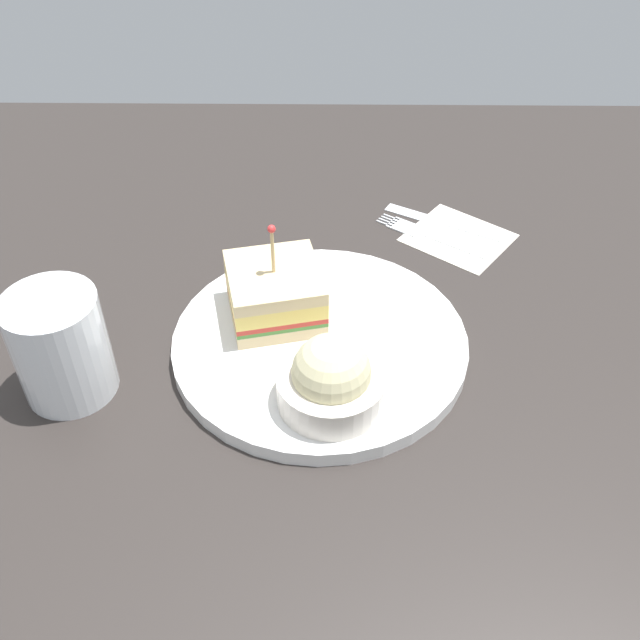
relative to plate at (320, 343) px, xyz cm
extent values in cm
cube|color=#2D2826|center=(0.00, 0.00, -1.70)|extent=(97.67, 97.67, 2.00)
cylinder|color=white|center=(0.00, 0.00, 0.00)|extent=(25.88, 25.88, 1.40)
cube|color=beige|center=(3.08, 4.03, 1.31)|extent=(9.71, 9.59, 1.22)
cube|color=#478438|center=(3.08, 4.03, 2.11)|extent=(9.71, 9.59, 0.40)
cube|color=red|center=(3.08, 4.03, 2.56)|extent=(9.71, 9.59, 0.50)
cube|color=#F4D666|center=(3.08, 4.03, 3.57)|extent=(9.71, 9.59, 1.51)
cube|color=beige|center=(3.08, 4.03, 4.94)|extent=(9.71, 9.59, 1.22)
cylinder|color=tan|center=(3.08, 4.03, 7.45)|extent=(0.30, 0.30, 5.03)
sphere|color=red|center=(3.08, 4.03, 9.97)|extent=(0.70, 0.70, 0.70)
cylinder|color=silver|center=(-7.36, -0.96, 2.09)|extent=(8.66, 8.66, 2.78)
sphere|color=beige|center=(-7.36, -0.96, 3.82)|extent=(6.24, 6.24, 6.24)
cylinder|color=gold|center=(-4.87, 20.67, 2.02)|extent=(6.66, 6.66, 5.44)
cylinder|color=white|center=(-4.87, 20.67, 4.00)|extent=(7.56, 7.56, 9.40)
cube|color=beige|center=(17.07, -14.49, -0.62)|extent=(13.03, 13.21, 0.15)
cube|color=silver|center=(15.69, -13.60, -0.52)|extent=(4.85, 6.61, 0.35)
cube|color=silver|center=(18.89, -8.99, -0.52)|extent=(3.86, 4.21, 0.35)
cube|color=silver|center=(20.77, -7.61, -0.52)|extent=(1.29, 1.75, 0.35)
cube|color=silver|center=(20.36, -7.33, -0.52)|extent=(1.29, 1.75, 0.35)
cube|color=silver|center=(19.95, -7.04, -0.52)|extent=(1.29, 1.75, 0.35)
cube|color=silver|center=(19.53, -6.76, -0.52)|extent=(1.29, 1.75, 0.35)
cube|color=silver|center=(18.45, -15.37, -0.52)|extent=(4.34, 7.19, 0.35)
cube|color=silver|center=(21.23, -10.35, -0.52)|extent=(4.70, 6.85, 0.24)
camera|label=1|loc=(-46.78, -0.55, 44.40)|focal=41.06mm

